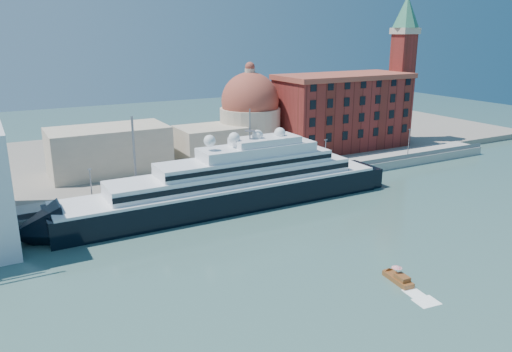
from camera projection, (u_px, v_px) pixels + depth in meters
ground at (293, 242)px, 93.22m from camera, size 400.00×400.00×0.00m
quay at (217, 188)px, 121.47m from camera, size 180.00×10.00×2.50m
land at (163, 154)px, 156.03m from camera, size 260.00×72.00×2.00m
quay_fence at (225, 185)px, 117.17m from camera, size 180.00×0.10×1.20m
superyacht at (217, 190)px, 109.06m from camera, size 85.01×11.79×25.41m
water_taxi at (399, 278)px, 78.09m from camera, size 2.53×5.86×2.70m
warehouse at (343, 111)px, 157.22m from camera, size 43.00×19.00×23.25m
campanile at (403, 60)px, 164.17m from camera, size 8.40×8.40×47.00m
church at (202, 130)px, 141.69m from camera, size 66.00×18.00×25.50m
lamp_posts at (168, 161)px, 111.75m from camera, size 120.80×2.40×18.00m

